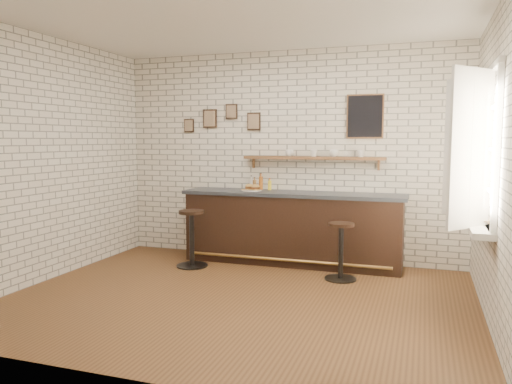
% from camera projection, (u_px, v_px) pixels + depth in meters
% --- Properties ---
extents(ground, '(5.00, 5.00, 0.00)m').
position_uv_depth(ground, '(239.00, 298.00, 5.48)').
color(ground, brown).
rests_on(ground, ground).
extents(bar_counter, '(3.10, 0.65, 1.01)m').
position_uv_depth(bar_counter, '(292.00, 228.00, 6.97)').
color(bar_counter, black).
rests_on(bar_counter, ground).
extents(sandwich_plate, '(0.28, 0.28, 0.01)m').
position_uv_depth(sandwich_plate, '(252.00, 190.00, 7.11)').
color(sandwich_plate, white).
rests_on(sandwich_plate, bar_counter).
extents(ciabatta_sandwich, '(0.24, 0.16, 0.08)m').
position_uv_depth(ciabatta_sandwich, '(252.00, 187.00, 7.10)').
color(ciabatta_sandwich, tan).
rests_on(ciabatta_sandwich, sandwich_plate).
extents(potato_chips, '(0.26, 0.19, 0.00)m').
position_uv_depth(potato_chips, '(251.00, 190.00, 7.11)').
color(potato_chips, '#BF9143').
rests_on(potato_chips, sandwich_plate).
extents(bitters_bottle_brown, '(0.06, 0.06, 0.18)m').
position_uv_depth(bitters_bottle_brown, '(255.00, 184.00, 7.28)').
color(bitters_bottle_brown, brown).
rests_on(bitters_bottle_brown, bar_counter).
extents(bitters_bottle_white, '(0.05, 0.05, 0.20)m').
position_uv_depth(bitters_bottle_white, '(251.00, 184.00, 7.30)').
color(bitters_bottle_white, silver).
rests_on(bitters_bottle_white, bar_counter).
extents(bitters_bottle_amber, '(0.06, 0.06, 0.25)m').
position_uv_depth(bitters_bottle_amber, '(261.00, 183.00, 7.25)').
color(bitters_bottle_amber, '#A05419').
rests_on(bitters_bottle_amber, bar_counter).
extents(condiment_bottle_yellow, '(0.05, 0.05, 0.17)m').
position_uv_depth(condiment_bottle_yellow, '(270.00, 185.00, 7.21)').
color(condiment_bottle_yellow, yellow).
rests_on(condiment_bottle_yellow, bar_counter).
extents(bar_stool_left, '(0.45, 0.45, 0.78)m').
position_uv_depth(bar_stool_left, '(192.00, 237.00, 6.81)').
color(bar_stool_left, black).
rests_on(bar_stool_left, ground).
extents(bar_stool_right, '(0.40, 0.40, 0.71)m').
position_uv_depth(bar_stool_right, '(341.00, 249.00, 6.17)').
color(bar_stool_right, black).
rests_on(bar_stool_right, ground).
extents(wall_shelf, '(2.00, 0.18, 0.18)m').
position_uv_depth(wall_shelf, '(313.00, 158.00, 6.99)').
color(wall_shelf, brown).
rests_on(wall_shelf, ground).
extents(shelf_cup_a, '(0.12, 0.12, 0.09)m').
position_uv_depth(shelf_cup_a, '(290.00, 153.00, 7.08)').
color(shelf_cup_a, white).
rests_on(shelf_cup_a, wall_shelf).
extents(shelf_cup_b, '(0.13, 0.13, 0.10)m').
position_uv_depth(shelf_cup_b, '(314.00, 153.00, 6.97)').
color(shelf_cup_b, white).
rests_on(shelf_cup_b, wall_shelf).
extents(shelf_cup_c, '(0.16, 0.16, 0.10)m').
position_uv_depth(shelf_cup_c, '(334.00, 153.00, 6.88)').
color(shelf_cup_c, white).
rests_on(shelf_cup_c, wall_shelf).
extents(shelf_cup_d, '(0.12, 0.12, 0.10)m').
position_uv_depth(shelf_cup_d, '(361.00, 153.00, 6.76)').
color(shelf_cup_d, white).
rests_on(shelf_cup_d, wall_shelf).
extents(back_wall_decor, '(2.96, 0.02, 0.56)m').
position_uv_depth(back_wall_decor, '(302.00, 118.00, 7.06)').
color(back_wall_decor, black).
rests_on(back_wall_decor, ground).
extents(window_sill, '(0.20, 1.35, 0.06)m').
position_uv_depth(window_sill, '(477.00, 225.00, 4.90)').
color(window_sill, white).
rests_on(window_sill, ground).
extents(casement_window, '(0.40, 1.30, 1.56)m').
position_uv_depth(casement_window, '(476.00, 148.00, 4.84)').
color(casement_window, white).
rests_on(casement_window, ground).
extents(book_lower, '(0.24, 0.28, 0.02)m').
position_uv_depth(book_lower, '(475.00, 221.00, 4.90)').
color(book_lower, tan).
rests_on(book_lower, window_sill).
extents(book_upper, '(0.24, 0.25, 0.02)m').
position_uv_depth(book_upper, '(476.00, 219.00, 4.87)').
color(book_upper, tan).
rests_on(book_upper, book_lower).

